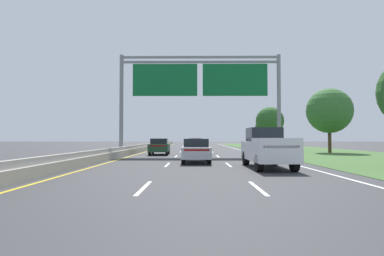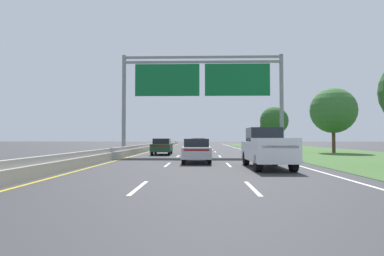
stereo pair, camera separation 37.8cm
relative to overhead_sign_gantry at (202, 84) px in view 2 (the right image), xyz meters
name	(u,v)px [view 2 (the right image)]	position (x,y,z in m)	size (l,w,h in m)	color
ground_plane	(199,153)	(-0.30, 5.27, -6.66)	(220.00, 220.00, 0.00)	#333335
lane_striping	(199,153)	(-0.30, 4.81, -6.66)	(11.96, 106.00, 0.01)	white
grass_verge_right	(329,153)	(13.65, 5.27, -6.65)	(14.00, 110.00, 0.02)	#3D602D
median_barrier_concrete	(139,150)	(-6.90, 5.27, -6.31)	(0.60, 110.00, 0.85)	#A8A399
overhead_sign_gantry	(202,84)	(0.00, 0.00, 0.00)	(15.06, 0.42, 9.41)	gray
pickup_truck_white	(267,148)	(3.43, -12.31, -5.59)	(2.08, 5.43, 2.20)	silver
car_gold_centre_lane_sedan	(200,143)	(-0.30, 19.43, -5.84)	(1.88, 4.42, 1.57)	#A38438
car_darkgreen_left_lane_sedan	(162,146)	(-3.91, 1.43, -5.84)	(1.94, 4.45, 1.57)	#193D23
car_blue_centre_lane_sedan	(198,145)	(-0.49, 8.51, -5.84)	(1.86, 4.42, 1.57)	navy
car_silver_centre_lane_sedan	(196,150)	(-0.42, -8.52, -5.84)	(1.90, 4.43, 1.57)	#B2B5BA
roadside_tree_mid	(333,111)	(14.24, 5.41, -2.07)	(4.89, 4.89, 7.04)	#4C3823
roadside_tree_far	(274,121)	(11.79, 22.75, -2.24)	(4.55, 4.55, 6.70)	#4C3823
roadside_tree_distant	(269,127)	(14.12, 37.86, -2.84)	(3.76, 3.76, 5.71)	#4C3823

